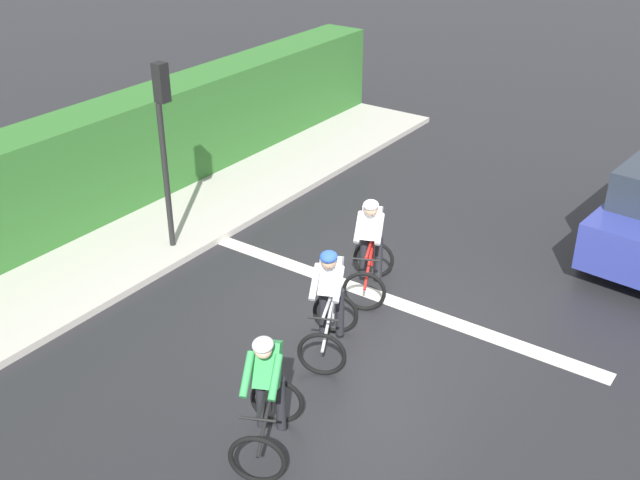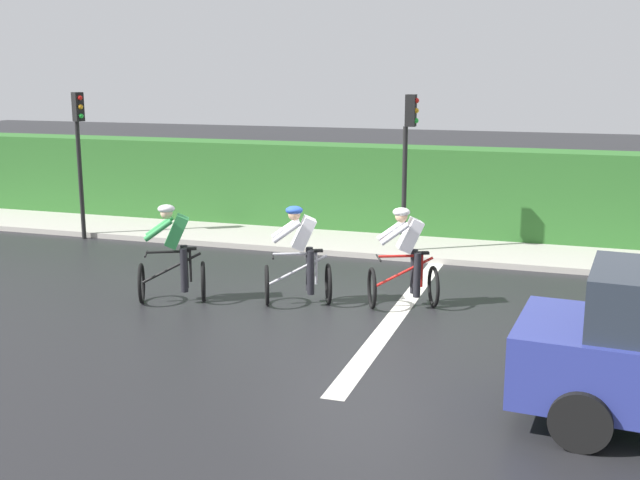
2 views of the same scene
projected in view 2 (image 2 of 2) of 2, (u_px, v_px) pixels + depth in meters
ground_plane at (357, 310)px, 12.67m from camera, size 80.00×80.00×0.00m
sidewalk_kerb at (330, 238)px, 17.81m from camera, size 2.80×21.21×0.12m
stone_wall_low at (341, 225)px, 18.61m from camera, size 0.44×21.21×0.42m
hedge_wall at (345, 188)px, 18.71m from camera, size 1.10×21.21×2.09m
road_marking_stop_line at (398, 314)px, 12.46m from camera, size 7.00×0.30×0.01m
cyclist_lead at (174, 256)px, 12.96m from camera, size 1.08×1.27×1.66m
cyclist_second at (300, 258)px, 12.82m from camera, size 1.05×1.26×1.66m
cyclist_mid at (406, 260)px, 12.66m from camera, size 1.05×1.26×1.66m
traffic_light_near_crossing at (408, 150)px, 15.90m from camera, size 0.21×0.31×3.34m
traffic_light_far_junction at (79, 143)px, 17.58m from camera, size 0.27×0.29×3.34m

